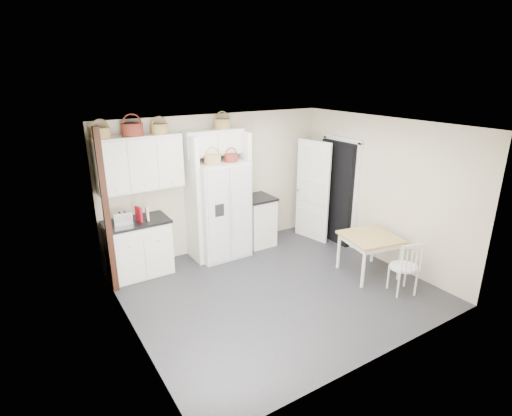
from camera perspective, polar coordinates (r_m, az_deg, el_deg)
floor at (r=6.58m, az=2.95°, el=-11.45°), size 4.50×4.50×0.00m
ceiling at (r=5.72m, az=3.40°, el=11.63°), size 4.50×4.50×0.00m
wall_back at (r=7.67m, az=-5.48°, el=3.55°), size 4.50×0.00×4.50m
wall_left at (r=5.15m, az=-17.86°, el=-5.17°), size 0.00×4.00×4.00m
wall_right at (r=7.50m, az=17.39°, el=2.39°), size 0.00×4.00×4.00m
refrigerator at (r=7.41m, az=-5.13°, el=-0.23°), size 0.93×0.75×1.80m
base_cab_left at (r=7.12m, az=-16.43°, el=-5.54°), size 1.01×0.64×0.93m
base_cab_right at (r=8.00m, az=0.17°, el=-1.92°), size 0.54×0.65×0.95m
dining_table at (r=7.13m, az=15.78°, el=-6.47°), size 0.99×0.99×0.70m
windsor_chair at (r=6.68m, az=20.34°, el=-7.89°), size 0.54×0.51×0.88m
counter_left at (r=6.94m, az=-16.81°, el=-1.87°), size 1.05×0.68×0.04m
counter_right at (r=7.84m, az=0.17°, el=1.47°), size 0.58×0.69×0.04m
toaster at (r=6.81m, az=-18.51°, el=-1.36°), size 0.30×0.19×0.20m
cookbook_red at (r=6.83m, az=-16.41°, el=-0.86°), size 0.07×0.17×0.25m
cookbook_cream at (r=6.86m, az=-15.30°, el=-0.71°), size 0.05×0.16×0.24m
basket_upper_a at (r=6.63m, az=-21.30°, el=9.94°), size 0.29×0.29×0.16m
basket_upper_b at (r=6.74m, az=-17.24°, el=10.65°), size 0.34×0.34×0.20m
basket_upper_c at (r=6.87m, az=-13.60°, el=10.94°), size 0.28×0.28×0.16m
basket_bridge_b at (r=7.32m, az=-4.86°, el=11.90°), size 0.30×0.30×0.17m
basket_fridge_a at (r=6.99m, az=-6.21°, el=6.91°), size 0.30×0.30×0.16m
basket_fridge_b at (r=7.15m, az=-3.58°, el=7.17°), size 0.25×0.25×0.14m
upper_cabinet at (r=6.85m, az=-16.30°, el=6.17°), size 1.40×0.34×0.90m
bridge_cabinet at (r=7.28m, az=-6.13°, el=9.35°), size 1.12×0.34×0.45m
fridge_panel_left at (r=7.19m, az=-9.05°, el=1.09°), size 0.08×0.60×2.30m
fridge_panel_right at (r=7.62m, az=-2.00°, el=2.35°), size 0.08×0.60×2.30m
trim_post at (r=6.40m, az=-20.57°, el=-0.75°), size 0.09×0.09×2.60m
doorway_void at (r=8.16m, az=11.53°, el=2.19°), size 0.18×0.85×2.05m
door_slab at (r=8.17m, az=8.09°, el=2.40°), size 0.21×0.79×2.05m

